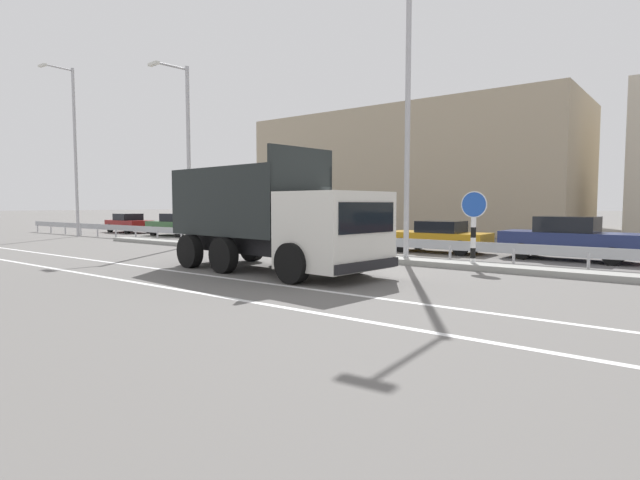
{
  "coord_description": "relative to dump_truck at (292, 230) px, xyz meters",
  "views": [
    {
      "loc": [
        9.89,
        -12.76,
        2.0
      ],
      "look_at": [
        -0.15,
        0.22,
        0.82
      ],
      "focal_mm": 28.0,
      "sensor_mm": 36.0,
      "label": 1
    }
  ],
  "objects": [
    {
      "name": "ground_plane",
      "position": [
        -0.55,
        1.98,
        -1.25
      ],
      "size": [
        320.0,
        320.0,
        0.0
      ],
      "primitive_type": "plane",
      "color": "#605E5B"
    },
    {
      "name": "lane_strip_0",
      "position": [
        -0.89,
        -1.72,
        -1.25
      ],
      "size": [
        56.93,
        0.16,
        0.01
      ],
      "primitive_type": "cube",
      "color": "silver",
      "rests_on": "ground_plane"
    },
    {
      "name": "lane_strip_1",
      "position": [
        -0.89,
        -3.66,
        -1.25
      ],
      "size": [
        56.93,
        0.16,
        0.01
      ],
      "primitive_type": "cube",
      "color": "silver",
      "rests_on": "ground_plane"
    },
    {
      "name": "median_island",
      "position": [
        -0.55,
        4.32,
        -1.16
      ],
      "size": [
        31.31,
        1.1,
        0.18
      ],
      "primitive_type": "cube",
      "color": "gray",
      "rests_on": "ground_plane"
    },
    {
      "name": "median_guardrail",
      "position": [
        -0.55,
        5.14,
        -0.68
      ],
      "size": [
        56.93,
        0.09,
        0.78
      ],
      "color": "#9EA0A5",
      "rests_on": "ground_plane"
    },
    {
      "name": "dump_truck",
      "position": [
        0.0,
        0.0,
        0.0
      ],
      "size": [
        7.43,
        3.33,
        3.58
      ],
      "rotation": [
        0.0,
        0.0,
        -1.66
      ],
      "color": "silver",
      "rests_on": "ground_plane"
    },
    {
      "name": "median_road_sign",
      "position": [
        3.68,
        4.32,
        0.05
      ],
      "size": [
        0.82,
        0.16,
        2.4
      ],
      "color": "white",
      "rests_on": "ground_plane"
    },
    {
      "name": "street_lamp_0",
      "position": [
        -21.48,
        4.37,
        4.34
      ],
      "size": [
        0.71,
        1.98,
        10.26
      ],
      "color": "#ADADB2",
      "rests_on": "ground_plane"
    },
    {
      "name": "street_lamp_1",
      "position": [
        -10.11,
        4.08,
        3.4
      ],
      "size": [
        0.71,
        1.91,
        8.43
      ],
      "color": "#ADADB2",
      "rests_on": "ground_plane"
    },
    {
      "name": "street_lamp_2",
      "position": [
        1.3,
        4.27,
        4.53
      ],
      "size": [
        0.71,
        2.68,
        10.45
      ],
      "color": "#ADADB2",
      "rests_on": "ground_plane"
    },
    {
      "name": "parked_car_0",
      "position": [
        -22.85,
        8.78,
        -0.57
      ],
      "size": [
        4.03,
        1.96,
        1.34
      ],
      "rotation": [
        0.0,
        0.0,
        -1.63
      ],
      "color": "maroon",
      "rests_on": "ground_plane"
    },
    {
      "name": "parked_car_1",
      "position": [
        -17.06,
        8.67,
        -0.53
      ],
      "size": [
        4.24,
        2.1,
        1.42
      ],
      "rotation": [
        0.0,
        0.0,
        1.6
      ],
      "color": "#335B33",
      "rests_on": "ground_plane"
    },
    {
      "name": "parked_car_2",
      "position": [
        -11.3,
        8.32,
        -0.52
      ],
      "size": [
        4.16,
        2.05,
        1.42
      ],
      "rotation": [
        0.0,
        0.0,
        -1.63
      ],
      "color": "navy",
      "rests_on": "ground_plane"
    },
    {
      "name": "parked_car_3",
      "position": [
        -5.47,
        8.35,
        -0.5
      ],
      "size": [
        4.14,
        2.2,
        1.46
      ],
      "rotation": [
        0.0,
        0.0,
        1.65
      ],
      "color": "#B27A14",
      "rests_on": "ground_plane"
    },
    {
      "name": "parked_car_4",
      "position": [
        0.63,
        8.56,
        -0.58
      ],
      "size": [
        4.13,
        1.93,
        1.31
      ],
      "rotation": [
        0.0,
        0.0,
        1.59
      ],
      "color": "#B27A14",
      "rests_on": "ground_plane"
    },
    {
      "name": "parked_car_5",
      "position": [
        5.56,
        8.73,
        -0.47
      ],
      "size": [
        4.71,
        1.98,
        1.57
      ],
      "rotation": [
        0.0,
        0.0,
        -1.6
      ],
      "color": "navy",
      "rests_on": "ground_plane"
    },
    {
      "name": "background_building_0",
      "position": [
        -8.6,
        24.14,
        3.16
      ],
      "size": [
        23.74,
        10.02,
        8.83
      ],
      "primitive_type": "cube",
      "color": "tan",
      "rests_on": "ground_plane"
    },
    {
      "name": "church_tower",
      "position": [
        -0.71,
        37.37,
        4.71
      ],
      "size": [
        3.6,
        3.6,
        13.09
      ],
      "color": "silver",
      "rests_on": "ground_plane"
    }
  ]
}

